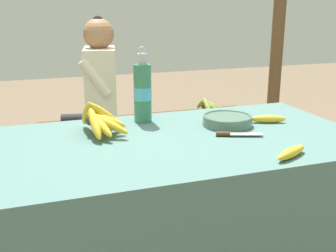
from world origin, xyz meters
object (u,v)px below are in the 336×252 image
object	(u,v)px
support_post_far	(280,8)
banana_bunch_ripe	(99,119)
wooden_bench	(150,129)
serving_bowl	(227,120)
seated_vendor	(94,91)
loose_banana_side	(268,119)
banana_bunch_green	(208,105)
knife	(232,134)
loose_banana_front	(291,153)
water_bottle	(143,92)

from	to	relation	value
support_post_far	banana_bunch_ripe	bearing A→B (deg)	-139.95
wooden_bench	support_post_far	world-z (taller)	support_post_far
support_post_far	serving_bowl	bearing A→B (deg)	-128.81
support_post_far	seated_vendor	bearing A→B (deg)	-166.24
loose_banana_side	support_post_far	size ratio (longest dim) A/B	0.07
banana_bunch_ripe	seated_vendor	world-z (taller)	seated_vendor
wooden_bench	banana_bunch_green	world-z (taller)	banana_bunch_green
loose_banana_side	knife	xyz separation A→B (m)	(-0.25, -0.13, -0.01)
loose_banana_front	knife	size ratio (longest dim) A/B	0.92
serving_bowl	support_post_far	xyz separation A→B (m)	(1.28, 1.59, 0.45)
water_bottle	banana_bunch_green	world-z (taller)	water_bottle
serving_bowl	wooden_bench	bearing A→B (deg)	89.95
seated_vendor	support_post_far	size ratio (longest dim) A/B	0.48
banana_bunch_ripe	loose_banana_side	world-z (taller)	banana_bunch_ripe
water_bottle	support_post_far	world-z (taller)	support_post_far
loose_banana_front	loose_banana_side	world-z (taller)	same
banana_bunch_ripe	loose_banana_side	size ratio (longest dim) A/B	1.81
wooden_bench	support_post_far	xyz separation A→B (m)	(1.27, 0.38, 0.83)
banana_bunch_green	seated_vendor	bearing A→B (deg)	-178.72
water_bottle	knife	size ratio (longest dim) A/B	1.83
wooden_bench	water_bottle	bearing A→B (deg)	-108.08
banana_bunch_ripe	loose_banana_side	xyz separation A→B (m)	(0.75, -0.07, -0.05)
knife	wooden_bench	xyz separation A→B (m)	(0.05, 1.35, -0.37)
wooden_bench	loose_banana_front	bearing A→B (deg)	-89.04
banana_bunch_green	loose_banana_side	bearing A→B (deg)	-102.34
banana_bunch_ripe	wooden_bench	size ratio (longest dim) A/B	0.19
banana_bunch_ripe	serving_bowl	world-z (taller)	banana_bunch_ripe
water_bottle	wooden_bench	bearing A→B (deg)	71.92
banana_bunch_ripe	banana_bunch_green	world-z (taller)	banana_bunch_ripe
knife	banana_bunch_green	size ratio (longest dim) A/B	0.67
loose_banana_side	seated_vendor	bearing A→B (deg)	115.82
banana_bunch_ripe	seated_vendor	size ratio (longest dim) A/B	0.25
water_bottle	loose_banana_front	world-z (taller)	water_bottle
banana_bunch_ripe	loose_banana_front	size ratio (longest dim) A/B	1.72
banana_bunch_ripe	banana_bunch_green	xyz separation A→B (m)	(1.01, 1.15, -0.28)
water_bottle	seated_vendor	xyz separation A→B (m)	(-0.06, 1.00, -0.19)
seated_vendor	support_post_far	world-z (taller)	support_post_far
banana_bunch_green	support_post_far	distance (m)	1.14
banana_bunch_ripe	water_bottle	world-z (taller)	water_bottle
loose_banana_side	seated_vendor	size ratio (longest dim) A/B	0.14
knife	wooden_bench	distance (m)	1.40
banana_bunch_ripe	loose_banana_front	bearing A→B (deg)	-39.48
wooden_bench	seated_vendor	world-z (taller)	seated_vendor
loose_banana_front	seated_vendor	bearing A→B (deg)	104.51
banana_bunch_green	wooden_bench	bearing A→B (deg)	179.49
seated_vendor	banana_bunch_green	xyz separation A→B (m)	(0.85, 0.02, -0.17)
loose_banana_front	wooden_bench	distance (m)	1.67
wooden_bench	banana_bunch_green	size ratio (longest dim) A/B	5.64
support_post_far	knife	bearing A→B (deg)	-127.44
seated_vendor	banana_bunch_green	world-z (taller)	seated_vendor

